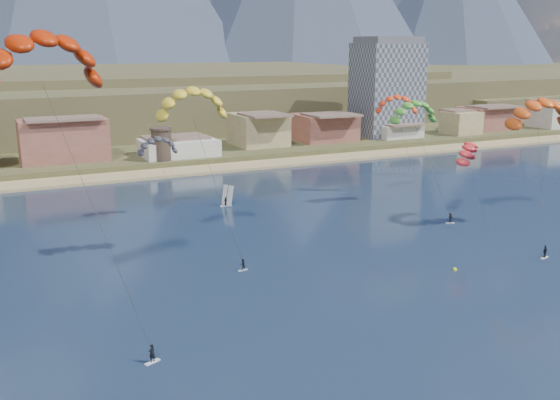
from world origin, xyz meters
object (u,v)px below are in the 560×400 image
watchtower (162,144)px  windsurfer (226,199)px  kitesurfer_red (40,51)px  buoy (455,269)px  kitesurfer_orange (540,109)px  kitesurfer_green (415,109)px  apartment_tower (387,87)px  kitesurfer_yellow (192,99)px

watchtower → windsurfer: bearing=-89.1°
kitesurfer_red → buoy: (53.55, -3.76, -30.99)m
kitesurfer_orange → windsurfer: (-43.68, 37.02, -19.64)m
kitesurfer_green → windsurfer: 41.55m
kitesurfer_orange → kitesurfer_green: 24.66m
apartment_tower → watchtower: (-80.00, -14.00, -11.45)m
kitesurfer_orange → windsurfer: bearing=139.7°
watchtower → kitesurfer_orange: bearing=-61.7°
apartment_tower → kitesurfer_red: 157.32m
kitesurfer_red → watchtower: bearing=68.1°
kitesurfer_orange → buoy: kitesurfer_orange is taller
apartment_tower → kitesurfer_red: size_ratio=0.91×
apartment_tower → kitesurfer_orange: apartment_tower is taller
kitesurfer_orange → kitesurfer_green: (-8.92, 22.92, -1.76)m
watchtower → kitesurfer_yellow: 75.73m
watchtower → buoy: watchtower is taller
kitesurfer_green → windsurfer: size_ratio=5.75×
kitesurfer_green → buoy: 44.13m
watchtower → apartment_tower: bearing=9.9°
kitesurfer_yellow → kitesurfer_green: (49.90, 12.87, -4.83)m
watchtower → kitesurfer_orange: (44.36, -82.26, 14.60)m
kitesurfer_red → buoy: size_ratio=57.26×
buoy → kitesurfer_yellow: bearing=144.6°
watchtower → kitesurfer_green: 70.29m
kitesurfer_red → kitesurfer_yellow: kitesurfer_red is taller
kitesurfer_orange → buoy: 36.55m
kitesurfer_yellow → windsurfer: 38.37m
buoy → kitesurfer_orange: bearing=24.2°
kitesurfer_yellow → buoy: kitesurfer_yellow is taller
kitesurfer_orange → kitesurfer_red: bearing=-174.0°
kitesurfer_green → kitesurfer_orange: bearing=-68.7°
kitesurfer_red → kitesurfer_yellow: (22.09, 18.62, -7.06)m
apartment_tower → windsurfer: bearing=-143.2°
kitesurfer_red → buoy: kitesurfer_red is taller
kitesurfer_orange → buoy: bearing=-155.8°
kitesurfer_green → windsurfer: (-34.76, 14.09, -17.88)m
kitesurfer_red → kitesurfer_green: size_ratio=1.46×
apartment_tower → watchtower: size_ratio=3.72×
apartment_tower → kitesurfer_red: bearing=-138.0°
kitesurfer_red → buoy: 61.99m
kitesurfer_yellow → buoy: (31.46, -22.38, -23.93)m
watchtower → buoy: (16.99, -94.58, -6.26)m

